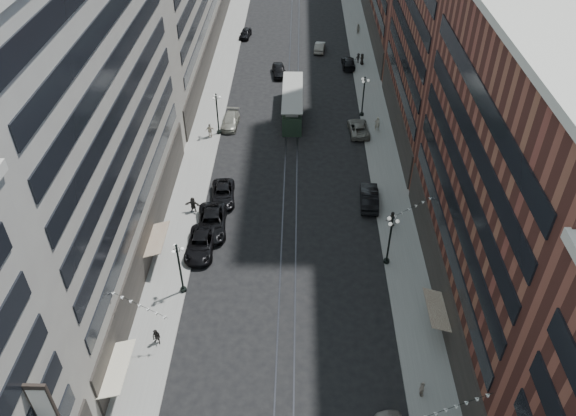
# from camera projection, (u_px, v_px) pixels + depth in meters

# --- Properties ---
(ground) EXTENTS (220.00, 220.00, 0.00)m
(ground) POSITION_uv_depth(u_px,v_px,m) (292.00, 115.00, 74.69)
(ground) COLOR black
(ground) RESTS_ON ground
(sidewalk_west) EXTENTS (4.00, 180.00, 0.15)m
(sidewalk_west) POSITION_uv_depth(u_px,v_px,m) (219.00, 81.00, 82.64)
(sidewalk_west) COLOR gray
(sidewalk_west) RESTS_ON ground
(sidewalk_east) EXTENTS (4.00, 180.00, 0.15)m
(sidewalk_east) POSITION_uv_depth(u_px,v_px,m) (368.00, 82.00, 82.29)
(sidewalk_east) COLOR gray
(sidewalk_east) RESTS_ON ground
(rail_west) EXTENTS (0.12, 180.00, 0.02)m
(rail_west) POSITION_uv_depth(u_px,v_px,m) (289.00, 82.00, 82.52)
(rail_west) COLOR #2D2D33
(rail_west) RESTS_ON ground
(rail_east) EXTENTS (0.12, 180.00, 0.02)m
(rail_east) POSITION_uv_depth(u_px,v_px,m) (298.00, 82.00, 82.50)
(rail_east) COLOR #2D2D33
(rail_east) RESTS_ON ground
(building_west_mid) EXTENTS (8.00, 36.00, 28.00)m
(building_west_mid) POSITION_uv_depth(u_px,v_px,m) (78.00, 125.00, 45.12)
(building_west_mid) COLOR #9B9789
(building_west_mid) RESTS_ON ground
(building_east_mid) EXTENTS (8.00, 30.00, 24.00)m
(building_east_mid) POSITION_uv_depth(u_px,v_px,m) (514.00, 187.00, 41.91)
(building_east_mid) COLOR brown
(building_east_mid) RESTS_ON ground
(lamppost_sw_far) EXTENTS (1.03, 1.14, 5.52)m
(lamppost_sw_far) POSITION_uv_depth(u_px,v_px,m) (180.00, 267.00, 47.87)
(lamppost_sw_far) COLOR black
(lamppost_sw_far) RESTS_ON sidewalk_west
(lamppost_sw_mid) EXTENTS (1.03, 1.14, 5.52)m
(lamppost_sw_mid) POSITION_uv_depth(u_px,v_px,m) (217.00, 112.00, 68.99)
(lamppost_sw_mid) COLOR black
(lamppost_sw_mid) RESTS_ON sidewalk_west
(lamppost_se_far) EXTENTS (1.03, 1.14, 5.52)m
(lamppost_se_far) POSITION_uv_depth(u_px,v_px,m) (390.00, 239.00, 50.71)
(lamppost_se_far) COLOR black
(lamppost_se_far) RESTS_ON sidewalk_east
(lamppost_se_mid) EXTENTS (1.03, 1.14, 5.52)m
(lamppost_se_mid) POSITION_uv_depth(u_px,v_px,m) (363.00, 95.00, 72.62)
(lamppost_se_mid) COLOR black
(lamppost_se_mid) RESTS_ON sidewalk_east
(streetcar) EXTENTS (2.65, 11.97, 3.31)m
(streetcar) POSITION_uv_depth(u_px,v_px,m) (292.00, 104.00, 74.03)
(streetcar) COLOR #1F3223
(streetcar) RESTS_ON ground
(car_2) EXTENTS (3.29, 6.34, 1.71)m
(car_2) POSITION_uv_depth(u_px,v_px,m) (212.00, 222.00, 55.98)
(car_2) COLOR black
(car_2) RESTS_ON ground
(pedestrian_2) EXTENTS (0.85, 0.66, 1.54)m
(pedestrian_2) POSITION_uv_depth(u_px,v_px,m) (157.00, 337.00, 44.73)
(pedestrian_2) COLOR black
(pedestrian_2) RESTS_ON sidewalk_west
(pedestrian_4) EXTENTS (0.42, 0.89, 1.50)m
(pedestrian_4) POSITION_uv_depth(u_px,v_px,m) (422.00, 389.00, 41.04)
(pedestrian_4) COLOR #AB9D8E
(pedestrian_4) RESTS_ON sidewalk_east
(car_7) EXTENTS (2.90, 5.45, 1.46)m
(car_7) POSITION_uv_depth(u_px,v_px,m) (223.00, 194.00, 59.87)
(car_7) COLOR black
(car_7) RESTS_ON ground
(car_8) EXTENTS (2.29, 5.04, 1.43)m
(car_8) POSITION_uv_depth(u_px,v_px,m) (230.00, 121.00, 72.16)
(car_8) COLOR gray
(car_8) RESTS_ON ground
(car_9) EXTENTS (2.16, 4.29, 1.40)m
(car_9) POSITION_uv_depth(u_px,v_px,m) (245.00, 33.00, 95.45)
(car_9) COLOR black
(car_9) RESTS_ON ground
(car_10) EXTENTS (2.12, 5.31, 1.72)m
(car_10) POSITION_uv_depth(u_px,v_px,m) (369.00, 197.00, 59.23)
(car_10) COLOR black
(car_10) RESTS_ON ground
(car_11) EXTENTS (2.64, 5.26, 1.43)m
(car_11) POSITION_uv_depth(u_px,v_px,m) (358.00, 128.00, 70.73)
(car_11) COLOR slate
(car_11) RESTS_ON ground
(car_12) EXTENTS (2.01, 4.83, 1.39)m
(car_12) POSITION_uv_depth(u_px,v_px,m) (348.00, 63.00, 86.18)
(car_12) COLOR black
(car_12) RESTS_ON ground
(car_13) EXTENTS (2.38, 4.81, 1.58)m
(car_13) POSITION_uv_depth(u_px,v_px,m) (279.00, 70.00, 83.78)
(car_13) COLOR black
(car_13) RESTS_ON ground
(car_14) EXTENTS (2.02, 4.45, 1.42)m
(car_14) POSITION_uv_depth(u_px,v_px,m) (320.00, 47.00, 90.91)
(car_14) COLOR gray
(car_14) RESTS_ON ground
(pedestrian_5) EXTENTS (1.66, 0.67, 1.74)m
(pedestrian_5) POSITION_uv_depth(u_px,v_px,m) (193.00, 205.00, 57.98)
(pedestrian_5) COLOR black
(pedestrian_5) RESTS_ON sidewalk_west
(pedestrian_6) EXTENTS (1.14, 0.67, 1.83)m
(pedestrian_6) POSITION_uv_depth(u_px,v_px,m) (210.00, 131.00, 69.55)
(pedestrian_6) COLOR beige
(pedestrian_6) RESTS_ON sidewalk_west
(pedestrian_7) EXTENTS (0.88, 0.82, 1.60)m
(pedestrian_7) POSITION_uv_depth(u_px,v_px,m) (392.00, 218.00, 56.34)
(pedestrian_7) COLOR black
(pedestrian_7) RESTS_ON sidewalk_east
(pedestrian_8) EXTENTS (0.73, 0.52, 1.89)m
(pedestrian_8) POSITION_uv_depth(u_px,v_px,m) (377.00, 124.00, 70.82)
(pedestrian_8) COLOR #ADA58F
(pedestrian_8) RESTS_ON sidewalk_east
(pedestrian_9) EXTENTS (1.06, 0.69, 1.53)m
(pedestrian_9) POSITION_uv_depth(u_px,v_px,m) (358.00, 58.00, 86.99)
(pedestrian_9) COLOR black
(pedestrian_9) RESTS_ON sidewalk_east
(car_extra_0) EXTENTS (2.64, 5.63, 1.56)m
(car_extra_0) POSITION_uv_depth(u_px,v_px,m) (201.00, 244.00, 53.55)
(car_extra_0) COLOR black
(car_extra_0) RESTS_ON ground
(pedestrian_extra_0) EXTENTS (0.86, 0.94, 1.70)m
(pedestrian_extra_0) POSITION_uv_depth(u_px,v_px,m) (358.00, 29.00, 96.20)
(pedestrian_extra_0) COLOR gray
(pedestrian_extra_0) RESTS_ON sidewalk_east
(pedestrian_extra_1) EXTENTS (0.56, 0.90, 1.74)m
(pedestrian_extra_1) POSITION_uv_depth(u_px,v_px,m) (362.00, 59.00, 86.45)
(pedestrian_extra_1) COLOR black
(pedestrian_extra_1) RESTS_ON sidewalk_east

